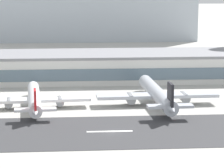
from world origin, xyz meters
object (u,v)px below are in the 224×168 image
Objects in this scene: distant_hotel_block at (86,2)px; airliner_red_tail_gate_0 at (34,99)px; terminal_building at (90,66)px; airliner_black_tail_gate_1 at (158,95)px.

distant_hotel_block is 192.64m from airliner_red_tail_gate_0.
distant_hotel_block is at bearing 88.77° from terminal_building.
terminal_building is at bearing 20.02° from airliner_black_tail_gate_1.
airliner_red_tail_gate_0 is at bearing -111.35° from terminal_building.
distant_hotel_block is at bearing -10.80° from airliner_red_tail_gate_0.
airliner_red_tail_gate_0 is at bearing 90.39° from airliner_black_tail_gate_1.
terminal_building is 4.22× the size of airliner_red_tail_gate_0.
airliner_black_tail_gate_1 is at bearing -85.14° from distant_hotel_block.
airliner_red_tail_gate_0 is 38.19m from airliner_black_tail_gate_1.
distant_hotel_block reaches higher than airliner_red_tail_gate_0.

